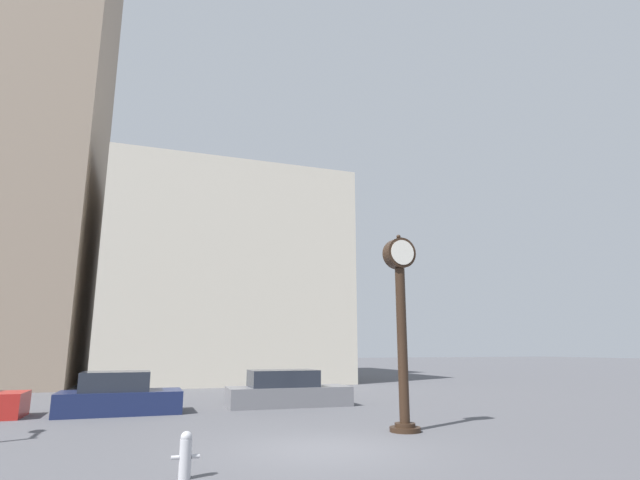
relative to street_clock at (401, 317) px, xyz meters
name	(u,v)px	position (x,y,z in m)	size (l,w,h in m)	color
ground_plane	(323,450)	(-2.81, -1.50, -2.98)	(200.00, 200.00, 0.00)	#515156
building_tall_tower	(24,79)	(-15.23, 22.50, 16.58)	(10.12, 12.00, 39.12)	gray
building_storefront_row	(223,280)	(-1.64, 22.50, 3.79)	(15.05, 12.00, 13.54)	beige
street_clock	(401,317)	(0.00, 0.00, 0.00)	(0.85, 0.81, 5.29)	black
car_navy	(119,396)	(-7.25, 6.40, -2.41)	(3.92, 1.91, 1.37)	#19234C
car_grey	(287,391)	(-1.32, 6.73, -2.43)	(4.66, 1.83, 1.33)	slate
fire_hydrant_far	(185,454)	(-5.84, -3.06, -2.60)	(0.47, 0.20, 0.76)	#B7B7BC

